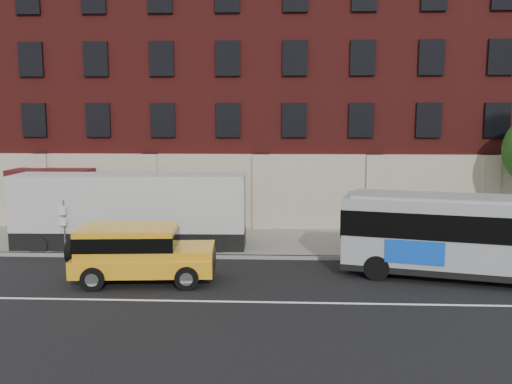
{
  "coord_description": "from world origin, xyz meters",
  "views": [
    {
      "loc": [
        1.01,
        -16.45,
        6.05
      ],
      "look_at": [
        0.02,
        5.5,
        3.0
      ],
      "focal_mm": 37.34,
      "sensor_mm": 36.0,
      "label": 1
    }
  ],
  "objects_px": {
    "yellow_suv": "(138,250)",
    "city_bus": "(502,236)",
    "sign_pole": "(64,223)",
    "shipping_container": "(131,213)"
  },
  "relations": [
    {
      "from": "city_bus",
      "to": "shipping_container",
      "type": "distance_m",
      "value": 15.66
    },
    {
      "from": "yellow_suv",
      "to": "city_bus",
      "type": "bearing_deg",
      "value": 2.44
    },
    {
      "from": "city_bus",
      "to": "yellow_suv",
      "type": "distance_m",
      "value": 13.49
    },
    {
      "from": "sign_pole",
      "to": "shipping_container",
      "type": "distance_m",
      "value": 2.95
    },
    {
      "from": "yellow_suv",
      "to": "shipping_container",
      "type": "distance_m",
      "value": 5.13
    },
    {
      "from": "city_bus",
      "to": "yellow_suv",
      "type": "relative_size",
      "value": 2.14
    },
    {
      "from": "sign_pole",
      "to": "city_bus",
      "type": "bearing_deg",
      "value": -9.63
    },
    {
      "from": "sign_pole",
      "to": "city_bus",
      "type": "distance_m",
      "value": 17.96
    },
    {
      "from": "sign_pole",
      "to": "yellow_suv",
      "type": "bearing_deg",
      "value": -40.12
    },
    {
      "from": "sign_pole",
      "to": "yellow_suv",
      "type": "relative_size",
      "value": 0.45
    }
  ]
}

